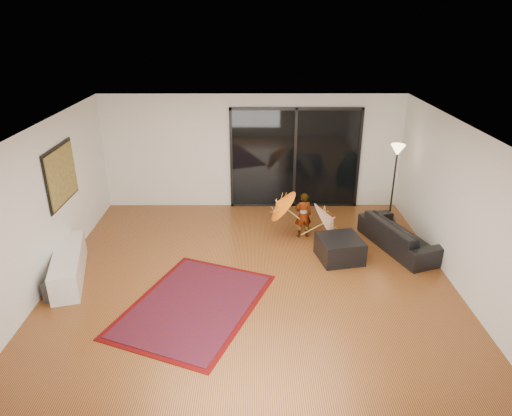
{
  "coord_description": "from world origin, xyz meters",
  "views": [
    {
      "loc": [
        0.04,
        -6.86,
        4.36
      ],
      "look_at": [
        0.07,
        0.74,
        1.1
      ],
      "focal_mm": 32.0,
      "sensor_mm": 36.0,
      "label": 1
    }
  ],
  "objects_px": {
    "ottoman": "(340,249)",
    "child": "(303,215)",
    "media_console": "(69,265)",
    "sofa": "(400,235)"
  },
  "relations": [
    {
      "from": "ottoman",
      "to": "child",
      "type": "xyz_separation_m",
      "value": [
        -0.61,
        0.97,
        0.27
      ]
    },
    {
      "from": "ottoman",
      "to": "media_console",
      "type": "bearing_deg",
      "value": -172.55
    },
    {
      "from": "ottoman",
      "to": "child",
      "type": "height_order",
      "value": "child"
    },
    {
      "from": "media_console",
      "to": "sofa",
      "type": "distance_m",
      "value": 6.3
    },
    {
      "from": "sofa",
      "to": "child",
      "type": "relative_size",
      "value": 1.97
    },
    {
      "from": "media_console",
      "to": "child",
      "type": "bearing_deg",
      "value": 5.26
    },
    {
      "from": "child",
      "to": "ottoman",
      "type": "bearing_deg",
      "value": 113.61
    },
    {
      "from": "media_console",
      "to": "ottoman",
      "type": "relative_size",
      "value": 2.33
    },
    {
      "from": "media_console",
      "to": "child",
      "type": "relative_size",
      "value": 1.84
    },
    {
      "from": "media_console",
      "to": "sofa",
      "type": "bearing_deg",
      "value": -5.14
    }
  ]
}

